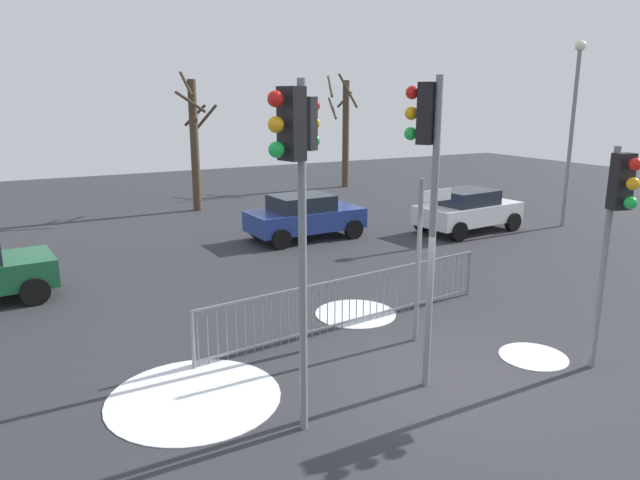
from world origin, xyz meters
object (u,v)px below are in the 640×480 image
(traffic_light_rear_left, at_px, (294,184))
(direction_sign_post, at_px, (421,252))
(car_blue_near, at_px, (304,216))
(street_lamp, at_px, (573,115))
(traffic_light_foreground_left, at_px, (617,211))
(traffic_light_mid_left, at_px, (427,166))
(bare_tree_right, at_px, (195,142))
(bare_tree_centre, at_px, (345,130))
(traffic_light_foreground_right, at_px, (306,165))
(car_white_far, at_px, (468,210))

(traffic_light_rear_left, height_order, direction_sign_post, traffic_light_rear_left)
(car_blue_near, distance_m, street_lamp, 10.08)
(traffic_light_foreground_left, xyz_separation_m, traffic_light_mid_left, (-3.01, 1.12, 0.77))
(traffic_light_foreground_left, distance_m, direction_sign_post, 3.34)
(car_blue_near, bearing_deg, bare_tree_right, 101.65)
(bare_tree_centre, bearing_deg, bare_tree_right, -162.61)
(car_blue_near, relative_size, bare_tree_right, 0.70)
(car_blue_near, relative_size, street_lamp, 0.60)
(car_blue_near, bearing_deg, traffic_light_foreground_right, -119.03)
(traffic_light_rear_left, bearing_deg, bare_tree_centre, -47.72)
(traffic_light_foreground_left, bearing_deg, direction_sign_post, -38.46)
(street_lamp, bearing_deg, bare_tree_centre, 99.93)
(car_white_far, xyz_separation_m, bare_tree_centre, (1.55, 11.02, 2.19))
(bare_tree_right, bearing_deg, street_lamp, -40.82)
(traffic_light_rear_left, height_order, car_blue_near, traffic_light_rear_left)
(traffic_light_mid_left, height_order, direction_sign_post, traffic_light_mid_left)
(traffic_light_mid_left, height_order, bare_tree_centre, bare_tree_centre)
(car_white_far, bearing_deg, traffic_light_foreground_left, -125.61)
(car_white_far, bearing_deg, street_lamp, -20.92)
(traffic_light_mid_left, distance_m, car_white_far, 12.03)
(street_lamp, bearing_deg, car_blue_near, 163.22)
(street_lamp, bearing_deg, traffic_light_foreground_right, -158.85)
(bare_tree_right, bearing_deg, direction_sign_post, -90.66)
(traffic_light_foreground_left, xyz_separation_m, bare_tree_centre, (6.95, 20.26, 0.15))
(car_white_far, bearing_deg, traffic_light_mid_left, -141.31)
(car_blue_near, relative_size, car_white_far, 0.98)
(traffic_light_mid_left, distance_m, direction_sign_post, 2.56)
(direction_sign_post, bearing_deg, street_lamp, 22.87)
(traffic_light_mid_left, xyz_separation_m, traffic_light_rear_left, (-2.39, -0.35, -0.06))
(traffic_light_mid_left, relative_size, bare_tree_centre, 0.86)
(traffic_light_mid_left, relative_size, car_white_far, 1.24)
(direction_sign_post, height_order, bare_tree_centre, bare_tree_centre)
(direction_sign_post, height_order, bare_tree_right, bare_tree_right)
(direction_sign_post, bearing_deg, traffic_light_mid_left, -132.28)
(direction_sign_post, distance_m, bare_tree_centre, 19.84)
(traffic_light_foreground_left, bearing_deg, car_white_far, -105.71)
(traffic_light_rear_left, xyz_separation_m, direction_sign_post, (3.49, 1.77, -1.76))
(traffic_light_foreground_right, relative_size, car_white_far, 1.19)
(traffic_light_mid_left, relative_size, bare_tree_right, 0.88)
(traffic_light_foreground_left, height_order, traffic_light_foreground_right, traffic_light_foreground_right)
(street_lamp, height_order, bare_tree_centre, street_lamp)
(car_blue_near, height_order, street_lamp, street_lamp)
(car_white_far, bearing_deg, direction_sign_post, -142.81)
(traffic_light_foreground_left, height_order, direction_sign_post, traffic_light_foreground_left)
(traffic_light_foreground_right, xyz_separation_m, car_white_far, (9.41, 6.07, -2.67))
(traffic_light_rear_left, distance_m, car_blue_near, 11.84)
(car_blue_near, xyz_separation_m, car_white_far, (5.49, -1.74, 0.00))
(direction_sign_post, xyz_separation_m, bare_tree_centre, (8.86, 17.72, 1.19))
(traffic_light_rear_left, bearing_deg, traffic_light_foreground_left, -113.43)
(traffic_light_rear_left, bearing_deg, traffic_light_mid_left, -97.00)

